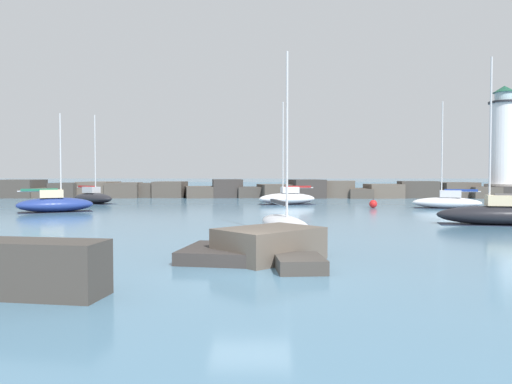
% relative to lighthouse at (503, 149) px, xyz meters
% --- Properties ---
extents(ground_plane, '(600.00, 600.00, 0.00)m').
position_rel_lighthouse_xyz_m(ground_plane, '(-32.06, -50.75, -6.40)').
color(ground_plane, teal).
extents(open_sea_beyond, '(400.00, 116.00, 0.01)m').
position_rel_lighthouse_xyz_m(open_sea_beyond, '(-32.06, 59.58, -6.40)').
color(open_sea_beyond, teal).
rests_on(open_sea_beyond, ground).
extents(breakwater_jetty, '(71.01, 6.42, 2.40)m').
position_rel_lighthouse_xyz_m(breakwater_jetty, '(-32.69, -0.57, -5.43)').
color(breakwater_jetty, '#423D38').
rests_on(breakwater_jetty, ground).
extents(lighthouse, '(4.57, 4.57, 14.65)m').
position_rel_lighthouse_xyz_m(lighthouse, '(0.00, 0.00, 0.00)').
color(lighthouse, gray).
rests_on(lighthouse, ground).
extents(foreground_rocks, '(13.61, 8.65, 1.45)m').
position_rel_lighthouse_xyz_m(foreground_rocks, '(-35.23, -49.81, -5.92)').
color(foreground_rocks, '#383330').
rests_on(foreground_rocks, ground).
extents(sailboat_moored_0, '(7.46, 3.15, 10.27)m').
position_rel_lighthouse_xyz_m(sailboat_moored_0, '(-17.16, -35.38, -5.69)').
color(sailboat_moored_0, black).
rests_on(sailboat_moored_0, ground).
extents(sailboat_moored_1, '(5.83, 4.93, 9.27)m').
position_rel_lighthouse_xyz_m(sailboat_moored_1, '(-49.57, -13.79, -5.73)').
color(sailboat_moored_1, black).
rests_on(sailboat_moored_1, ground).
extents(sailboat_moored_2, '(6.20, 3.33, 9.67)m').
position_rel_lighthouse_xyz_m(sailboat_moored_2, '(-14.95, -20.76, -5.77)').
color(sailboat_moored_2, white).
rests_on(sailboat_moored_2, ground).
extents(sailboat_moored_3, '(6.09, 3.21, 10.43)m').
position_rel_lighthouse_xyz_m(sailboat_moored_3, '(-29.14, -15.15, -5.71)').
color(sailboat_moored_3, white).
rests_on(sailboat_moored_3, ground).
extents(sailboat_moored_4, '(3.28, 7.59, 9.38)m').
position_rel_lighthouse_xyz_m(sailboat_moored_4, '(-30.54, -39.92, -5.89)').
color(sailboat_moored_4, white).
rests_on(sailboat_moored_4, ground).
extents(sailboat_moored_5, '(6.30, 4.61, 8.10)m').
position_rel_lighthouse_xyz_m(sailboat_moored_5, '(-48.70, -25.48, -5.71)').
color(sailboat_moored_5, navy).
rests_on(sailboat_moored_5, ground).
extents(mooring_buoy_orange_near, '(0.73, 0.73, 0.93)m').
position_rel_lighthouse_xyz_m(mooring_buoy_orange_near, '(-21.47, -20.09, -6.04)').
color(mooring_buoy_orange_near, red).
rests_on(mooring_buoy_orange_near, ground).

